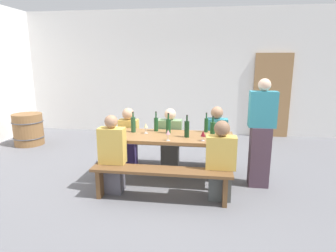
{
  "coord_description": "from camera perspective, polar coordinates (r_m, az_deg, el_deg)",
  "views": [
    {
      "loc": [
        0.61,
        -4.28,
        1.87
      ],
      "look_at": [
        0.0,
        0.0,
        0.9
      ],
      "focal_mm": 30.31,
      "sensor_mm": 36.0,
      "label": 1
    }
  ],
  "objects": [
    {
      "name": "seated_guest_far_0",
      "position": [
        5.2,
        -7.88,
        -2.48
      ],
      "size": [
        0.34,
        0.24,
        1.08
      ],
      "rotation": [
        0.0,
        0.0,
        -1.57
      ],
      "color": "navy",
      "rests_on": "ground"
    },
    {
      "name": "back_wall",
      "position": [
        7.58,
        3.54,
        10.6
      ],
      "size": [
        14.0,
        0.2,
        3.2
      ],
      "primitive_type": "cube",
      "color": "white",
      "rests_on": "ground"
    },
    {
      "name": "wine_bottle_1",
      "position": [
        4.69,
        7.69,
        0.24
      ],
      "size": [
        0.06,
        0.06,
        0.32
      ],
      "color": "#194723",
      "rests_on": "tasting_table"
    },
    {
      "name": "wine_barrel",
      "position": [
        7.3,
        -26.28,
        -0.59
      ],
      "size": [
        0.68,
        0.68,
        0.72
      ],
      "color": "olive",
      "rests_on": "ground"
    },
    {
      "name": "wine_bottle_4",
      "position": [
        4.68,
        -7.0,
        0.36
      ],
      "size": [
        0.08,
        0.08,
        0.34
      ],
      "color": "#234C2D",
      "rests_on": "tasting_table"
    },
    {
      "name": "wine_bottle_3",
      "position": [
        4.34,
        3.8,
        -0.55
      ],
      "size": [
        0.08,
        0.08,
        0.35
      ],
      "color": "#143319",
      "rests_on": "tasting_table"
    },
    {
      "name": "seated_guest_near_1",
      "position": [
        3.98,
        10.52,
        -7.24
      ],
      "size": [
        0.41,
        0.24,
        1.12
      ],
      "rotation": [
        0.0,
        0.0,
        1.57
      ],
      "color": "#4E5352",
      "rests_on": "ground"
    },
    {
      "name": "wine_bottle_0",
      "position": [
        4.4,
        8.96,
        -0.6
      ],
      "size": [
        0.08,
        0.08,
        0.33
      ],
      "color": "#194723",
      "rests_on": "tasting_table"
    },
    {
      "name": "seated_guest_near_0",
      "position": [
        4.19,
        -11.08,
        -6.04
      ],
      "size": [
        0.37,
        0.24,
        1.16
      ],
      "rotation": [
        0.0,
        0.0,
        1.57
      ],
      "color": "#585560",
      "rests_on": "ground"
    },
    {
      "name": "tasting_table",
      "position": [
        4.49,
        -0.0,
        -2.86
      ],
      "size": [
        2.04,
        0.78,
        0.75
      ],
      "color": "olive",
      "rests_on": "ground"
    },
    {
      "name": "wine_glass_0",
      "position": [
        4.58,
        -4.48,
        0.03
      ],
      "size": [
        0.07,
        0.07,
        0.17
      ],
      "color": "silver",
      "rests_on": "tasting_table"
    },
    {
      "name": "wine_bottle_5",
      "position": [
        4.57,
        0.07,
        0.07
      ],
      "size": [
        0.08,
        0.08,
        0.33
      ],
      "color": "#194723",
      "rests_on": "tasting_table"
    },
    {
      "name": "seated_guest_far_2",
      "position": [
        5.01,
        9.61,
        -2.87
      ],
      "size": [
        0.38,
        0.24,
        1.14
      ],
      "rotation": [
        0.0,
        0.0,
        -1.57
      ],
      "color": "#293236",
      "rests_on": "ground"
    },
    {
      "name": "wine_bottle_2",
      "position": [
        4.72,
        -2.42,
        0.42
      ],
      "size": [
        0.07,
        0.07,
        0.33
      ],
      "color": "#194723",
      "rests_on": "tasting_table"
    },
    {
      "name": "bench_far",
      "position": [
        5.24,
        1.07,
        -4.18
      ],
      "size": [
        1.94,
        0.3,
        0.45
      ],
      "color": "brown",
      "rests_on": "ground"
    },
    {
      "name": "wine_glass_1",
      "position": [
        4.14,
        0.02,
        -1.34
      ],
      "size": [
        0.07,
        0.07,
        0.17
      ],
      "color": "silver",
      "rests_on": "tasting_table"
    },
    {
      "name": "ground_plane",
      "position": [
        4.71,
        -0.0,
        -10.74
      ],
      "size": [
        24.0,
        24.0,
        0.0
      ],
      "primitive_type": "plane",
      "color": "slate"
    },
    {
      "name": "bench_near",
      "position": [
        3.95,
        -1.44,
        -9.97
      ],
      "size": [
        1.94,
        0.3,
        0.45
      ],
      "color": "brown",
      "rests_on": "ground"
    },
    {
      "name": "wine_glass_2",
      "position": [
        4.16,
        7.06,
        -1.59
      ],
      "size": [
        0.07,
        0.07,
        0.15
      ],
      "color": "silver",
      "rests_on": "tasting_table"
    },
    {
      "name": "seated_guest_far_1",
      "position": [
        5.05,
        0.43,
        -2.94
      ],
      "size": [
        0.41,
        0.24,
        1.09
      ],
      "rotation": [
        0.0,
        0.0,
        -1.57
      ],
      "color": "#4C4D4B",
      "rests_on": "ground"
    },
    {
      "name": "standing_host",
      "position": [
        4.48,
        18.16,
        -1.89
      ],
      "size": [
        0.39,
        0.24,
        1.65
      ],
      "rotation": [
        0.0,
        0.0,
        3.14
      ],
      "color": "#4D3745",
      "rests_on": "ground"
    },
    {
      "name": "wooden_door",
      "position": [
        7.62,
        20.11,
        5.72
      ],
      "size": [
        0.9,
        0.06,
        2.1
      ],
      "primitive_type": "cube",
      "color": "#9E7247",
      "rests_on": "ground"
    }
  ]
}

